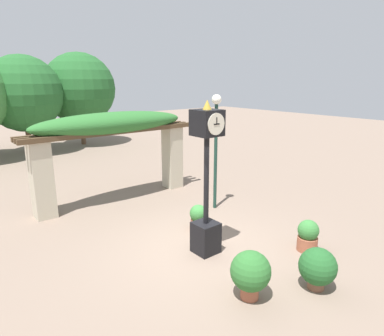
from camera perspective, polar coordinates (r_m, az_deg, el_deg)
The scene contains 9 objects.
ground_plane at distance 8.40m, azimuth 1.36°, elevation -13.02°, with size 60.00×60.00×0.00m, color #7F6B5B.
pedestal_clock at distance 7.56m, azimuth 2.40°, elevation -2.74°, with size 0.55×0.60×3.48m.
pergola at distance 11.15m, azimuth -12.99°, elevation 5.47°, with size 5.74×1.16×2.90m.
potted_plant_near_left at distance 9.16m, azimuth 1.06°, elevation -8.14°, with size 0.46×0.46×0.68m.
potted_plant_near_right at distance 8.54m, azimuth 18.75°, elevation -10.59°, with size 0.48×0.48×0.75m.
potted_plant_far_left at distance 7.14m, azimuth 20.21°, elevation -15.27°, with size 0.72×0.72×0.83m.
potted_plant_far_right at distance 6.53m, azimuth 9.72°, elevation -16.78°, with size 0.74×0.74×0.92m.
lamp_post at distance 10.16m, azimuth 4.02°, elevation 5.72°, with size 0.29×0.29×3.47m.
tree_line at distance 20.23m, azimuth -25.81°, elevation 11.33°, with size 10.15×5.21×5.40m.
Camera 1 is at (-4.85, -5.64, 3.92)m, focal length 32.00 mm.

